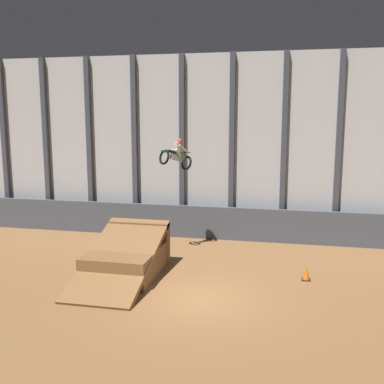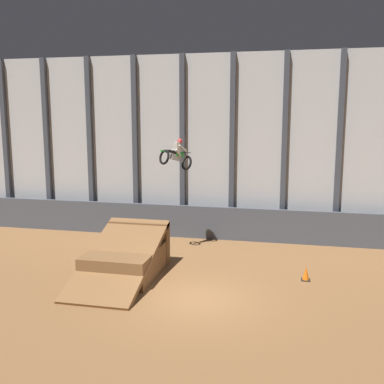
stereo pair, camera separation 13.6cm
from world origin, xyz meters
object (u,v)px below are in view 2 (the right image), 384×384
at_px(dirt_ramp, 127,257).
at_px(traffic_cone_near_ramp, 306,274).
at_px(rider_bike_solo, 176,155).
at_px(hay_bale_trackside, 110,236).

bearing_deg(dirt_ramp, traffic_cone_near_ramp, 5.97).
relative_size(rider_bike_solo, hay_bale_trackside, 1.90).
height_order(dirt_ramp, traffic_cone_near_ramp, dirt_ramp).
distance_m(dirt_ramp, hay_bale_trackside, 5.23).
relative_size(dirt_ramp, traffic_cone_near_ramp, 9.44).
bearing_deg(hay_bale_trackside, dirt_ramp, -59.16).
bearing_deg(dirt_ramp, hay_bale_trackside, 120.84).
xyz_separation_m(traffic_cone_near_ramp, hay_bale_trackside, (-10.12, 3.70, -0.00)).
xyz_separation_m(dirt_ramp, hay_bale_trackside, (-2.67, 4.48, -0.41)).
relative_size(dirt_ramp, rider_bike_solo, 3.13).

